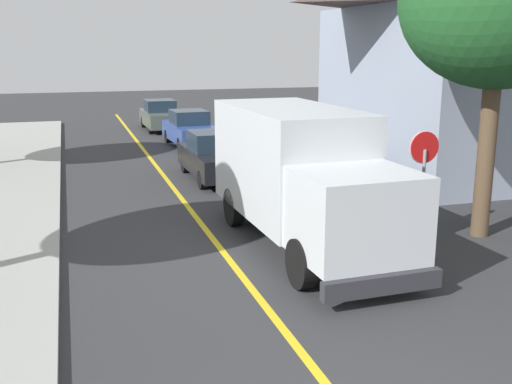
{
  "coord_description": "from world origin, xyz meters",
  "views": [
    {
      "loc": [
        -3.21,
        -4.88,
        4.64
      ],
      "look_at": [
        0.75,
        7.92,
        1.4
      ],
      "focal_mm": 42.73,
      "sensor_mm": 36.0,
      "label": 1
    }
  ],
  "objects": [
    {
      "name": "house_across_street",
      "position": [
        12.39,
        14.64,
        4.21
      ],
      "size": [
        11.92,
        9.79,
        8.1
      ],
      "color": "#939EB2",
      "rests_on": "ground"
    },
    {
      "name": "parked_car_mid",
      "position": [
        2.25,
        23.25,
        0.79
      ],
      "size": [
        2.0,
        4.48,
        1.67
      ],
      "color": "#2D4793",
      "rests_on": "ground"
    },
    {
      "name": "stop_sign",
      "position": [
        4.94,
        7.72,
        1.86
      ],
      "size": [
        0.8,
        0.1,
        2.65
      ],
      "color": "gray",
      "rests_on": "ground"
    },
    {
      "name": "centre_line_yellow",
      "position": [
        0.0,
        10.0,
        0.0
      ],
      "size": [
        0.16,
        56.0,
        0.01
      ],
      "primitive_type": "cube",
      "color": "gold",
      "rests_on": "ground"
    },
    {
      "name": "box_truck",
      "position": [
        1.92,
        8.14,
        1.77
      ],
      "size": [
        2.6,
        7.25,
        3.2
      ],
      "color": "silver",
      "rests_on": "ground"
    },
    {
      "name": "parked_van_across",
      "position": [
        5.2,
        14.74,
        0.79
      ],
      "size": [
        1.97,
        4.47,
        1.67
      ],
      "color": "#B7B7BC",
      "rests_on": "ground"
    },
    {
      "name": "parked_car_near",
      "position": [
        1.67,
        15.85,
        0.79
      ],
      "size": [
        1.87,
        4.43,
        1.67
      ],
      "color": "black",
      "rests_on": "ground"
    },
    {
      "name": "parked_car_far",
      "position": [
        1.78,
        29.28,
        0.79
      ],
      "size": [
        1.87,
        4.43,
        1.67
      ],
      "color": "#4C564C",
      "rests_on": "ground"
    }
  ]
}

